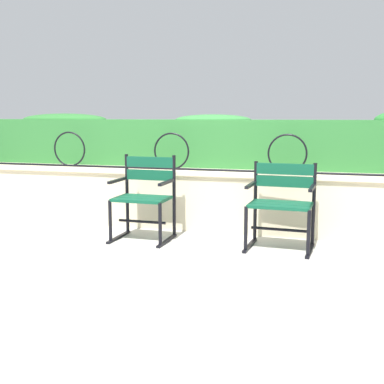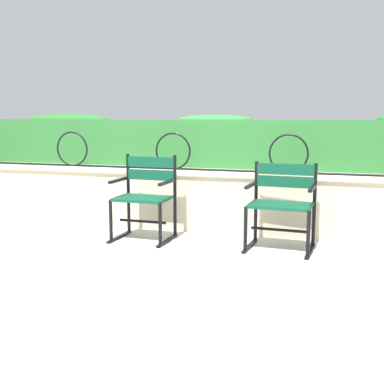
{
  "view_description": "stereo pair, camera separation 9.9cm",
  "coord_description": "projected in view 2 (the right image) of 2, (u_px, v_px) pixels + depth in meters",
  "views": [
    {
      "loc": [
        1.32,
        -4.49,
        1.29
      ],
      "look_at": [
        0.0,
        0.08,
        0.55
      ],
      "focal_mm": 46.11,
      "sensor_mm": 36.0,
      "label": 1
    },
    {
      "loc": [
        1.41,
        -4.46,
        1.29
      ],
      "look_at": [
        0.0,
        0.08,
        0.55
      ],
      "focal_mm": 46.11,
      "sensor_mm": 36.0,
      "label": 2
    }
  ],
  "objects": [
    {
      "name": "stone_wall",
      "position": [
        212.0,
        200.0,
        5.59
      ],
      "size": [
        7.57,
        0.41,
        0.68
      ],
      "color": "beige",
      "rests_on": "ground"
    },
    {
      "name": "park_chair_right",
      "position": [
        282.0,
        202.0,
        4.78
      ],
      "size": [
        0.65,
        0.55,
        0.83
      ],
      "color": "#0F4C33",
      "rests_on": "ground"
    },
    {
      "name": "park_chair_left",
      "position": [
        145.0,
        195.0,
        5.17
      ],
      "size": [
        0.59,
        0.53,
        0.88
      ],
      "color": "#0F4C33",
      "rests_on": "ground"
    },
    {
      "name": "iron_arch_fence",
      "position": [
        180.0,
        155.0,
        5.54
      ],
      "size": [
        7.03,
        0.02,
        0.42
      ],
      "color": "black",
      "rests_on": "stone_wall"
    },
    {
      "name": "ground_plane",
      "position": [
        190.0,
        249.0,
        4.82
      ],
      "size": [
        60.0,
        60.0,
        0.0
      ],
      "primitive_type": "plane",
      "color": "#BCB7AD"
    },
    {
      "name": "hedge_row",
      "position": [
        224.0,
        141.0,
        5.93
      ],
      "size": [
        7.42,
        0.6,
        0.68
      ],
      "color": "#2D7033",
      "rests_on": "stone_wall"
    }
  ]
}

